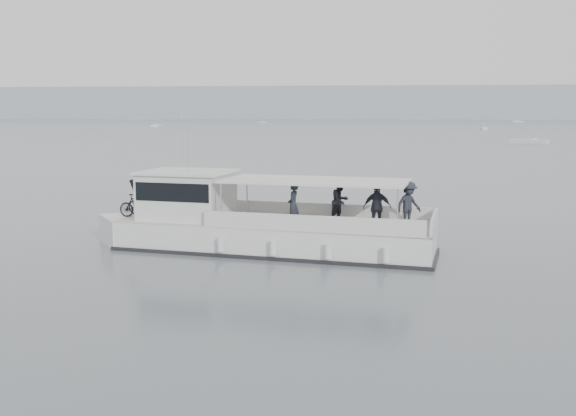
# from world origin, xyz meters

# --- Properties ---
(ground) EXTENTS (1400.00, 1400.00, 0.00)m
(ground) POSITION_xyz_m (0.00, 0.00, 0.00)
(ground) COLOR #51595F
(ground) RESTS_ON ground
(headland) EXTENTS (1400.00, 90.00, 28.00)m
(headland) POSITION_xyz_m (0.00, 560.00, 14.00)
(headland) COLOR #939EA8
(headland) RESTS_ON ground
(tour_boat) EXTENTS (13.19, 5.22, 5.50)m
(tour_boat) POSITION_xyz_m (-4.93, -1.33, 0.90)
(tour_boat) COLOR silver
(tour_boat) RESTS_ON ground
(moored_fleet) EXTENTS (404.57, 343.88, 10.57)m
(moored_fleet) POSITION_xyz_m (-37.68, 194.02, 0.36)
(moored_fleet) COLOR silver
(moored_fleet) RESTS_ON ground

